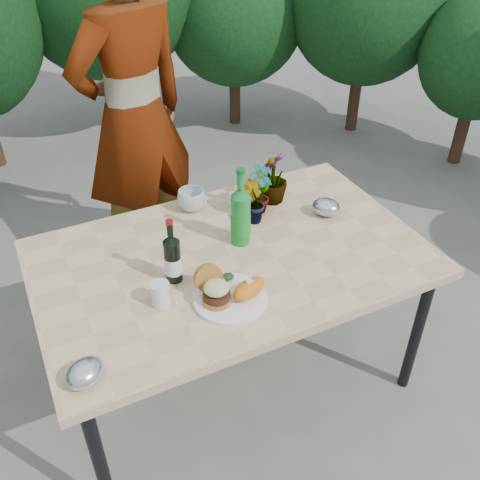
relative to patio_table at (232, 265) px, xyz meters
name	(u,v)px	position (x,y,z in m)	size (l,w,h in m)	color
ground	(233,373)	(0.00, 0.00, -0.69)	(80.00, 80.00, 0.00)	#61605C
patio_table	(232,265)	(0.00, 0.00, 0.00)	(1.60, 1.00, 0.75)	#CCB388
shrub_hedge	(104,36)	(-0.01, 1.81, 0.48)	(6.85, 5.17, 2.28)	#382316
dinner_plate	(230,298)	(-0.12, -0.24, 0.06)	(0.28, 0.28, 0.01)	white
burger_stack	(214,289)	(-0.18, -0.23, 0.12)	(0.11, 0.16, 0.11)	#B7722D
sweet_potato	(249,289)	(-0.05, -0.26, 0.10)	(0.15, 0.08, 0.06)	orange
grilled_veg	(224,278)	(-0.10, -0.15, 0.09)	(0.08, 0.05, 0.03)	olive
wine_bottle	(173,259)	(-0.27, -0.04, 0.16)	(0.07, 0.07, 0.28)	black
sparkling_water	(241,217)	(0.07, 0.07, 0.19)	(0.09, 0.09, 0.35)	#167D2D
plastic_cup	(161,294)	(-0.36, -0.15, 0.10)	(0.07, 0.07, 0.10)	silver
seedling_left	(261,189)	(0.26, 0.23, 0.18)	(0.13, 0.09, 0.25)	#26541C
seedling_mid	(253,202)	(0.19, 0.19, 0.16)	(0.11, 0.09, 0.20)	#21541C
seedling_right	(273,178)	(0.35, 0.30, 0.18)	(0.14, 0.14, 0.25)	#255E20
blue_bowl	(191,200)	(-0.02, 0.39, 0.11)	(0.13, 0.13, 0.10)	silver
foil_packet_left	(85,373)	(-0.69, -0.39, 0.10)	(0.13, 0.11, 0.08)	silver
foil_packet_right	(326,207)	(0.52, 0.09, 0.10)	(0.13, 0.11, 0.08)	#B8BAC0
person	(135,119)	(-0.08, 1.01, 0.27)	(0.71, 0.46, 1.94)	#8F6747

